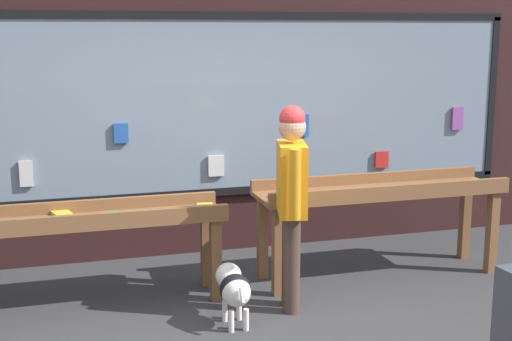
{
  "coord_description": "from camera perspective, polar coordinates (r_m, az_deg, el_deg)",
  "views": [
    {
      "loc": [
        -1.62,
        -4.82,
        2.33
      ],
      "look_at": [
        0.08,
        0.92,
        1.14
      ],
      "focal_mm": 50.0,
      "sensor_mm": 36.0,
      "label": 1
    }
  ],
  "objects": [
    {
      "name": "display_table_left",
      "position": [
        6.17,
        -13.64,
        -4.48
      ],
      "size": [
        2.38,
        0.56,
        0.87
      ],
      "color": "brown",
      "rests_on": "ground_plane"
    },
    {
      "name": "ground_plane",
      "position": [
        5.59,
        1.9,
        -13.34
      ],
      "size": [
        40.0,
        40.0,
        0.0
      ],
      "primitive_type": "plane",
      "color": "#38383A"
    },
    {
      "name": "person_browsing",
      "position": [
        5.85,
        2.86,
        -1.7
      ],
      "size": [
        0.33,
        0.66,
        1.73
      ],
      "rotation": [
        0.0,
        0.0,
        1.33
      ],
      "color": "#4C382D",
      "rests_on": "ground_plane"
    },
    {
      "name": "shopfront_facade",
      "position": [
        7.41,
        -3.94,
        6.55
      ],
      "size": [
        8.36,
        0.29,
        3.48
      ],
      "color": "#331919",
      "rests_on": "ground_plane"
    },
    {
      "name": "display_table_right",
      "position": [
        6.83,
        9.87,
        -2.25
      ],
      "size": [
        2.38,
        0.64,
        0.94
      ],
      "color": "brown",
      "rests_on": "ground_plane"
    },
    {
      "name": "small_dog",
      "position": [
        5.75,
        -1.8,
        -9.34
      ],
      "size": [
        0.25,
        0.59,
        0.45
      ],
      "rotation": [
        0.0,
        0.0,
        1.56
      ],
      "color": "white",
      "rests_on": "ground_plane"
    }
  ]
}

